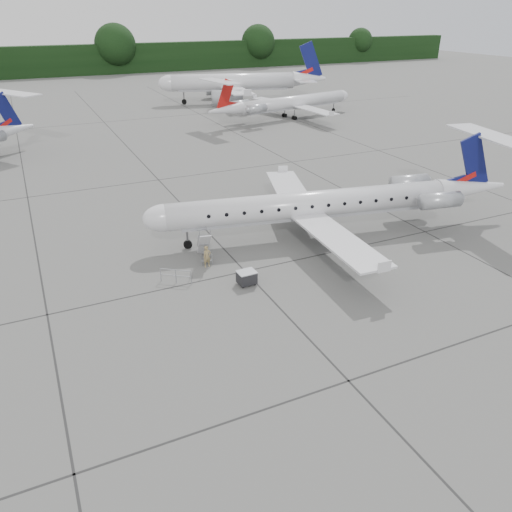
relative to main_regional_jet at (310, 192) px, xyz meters
name	(u,v)px	position (x,y,z in m)	size (l,w,h in m)	color
ground	(331,277)	(-2.11, -6.89, -3.84)	(320.00, 320.00, 0.00)	slate
treeline	(78,60)	(-2.11, 123.11, 0.16)	(260.00, 4.00, 8.00)	black
main_regional_jet	(310,192)	(0.00, 0.00, 0.00)	(29.97, 21.58, 7.68)	silver
airstair	(204,245)	(-9.34, -0.48, -2.64)	(0.85, 2.19, 2.41)	silver
passenger	(207,256)	(-9.57, -1.70, -3.01)	(0.60, 0.40, 1.65)	olive
safety_railing	(176,276)	(-12.37, -3.05, -3.34)	(2.20, 0.08, 1.00)	gray
baggage_cart	(247,278)	(-8.02, -5.34, -3.32)	(1.21, 0.98, 1.05)	#232326
bg_narrowbody	(233,73)	(19.57, 62.91, 1.74)	(31.09, 22.38, 11.16)	silver
bg_regional_right	(295,96)	(23.22, 44.37, -0.16)	(28.08, 20.22, 7.37)	silver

